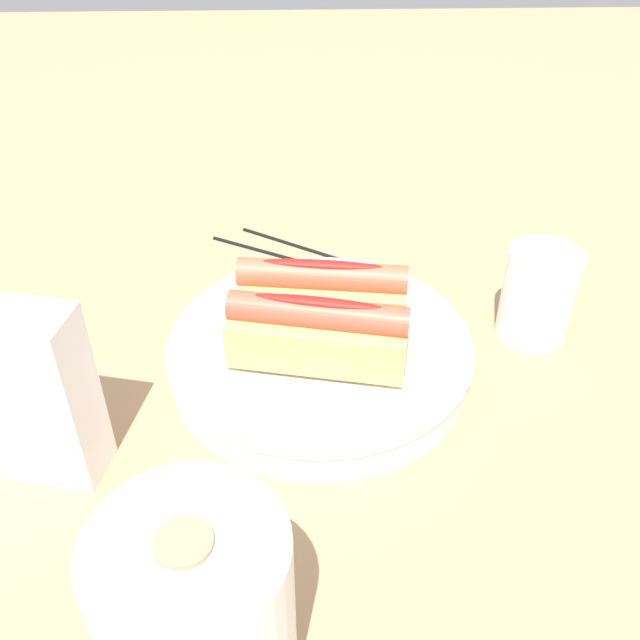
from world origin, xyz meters
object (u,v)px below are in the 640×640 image
(water_glass, at_px, (537,299))
(hotdog_front, at_px, (322,294))
(hotdog_back, at_px, (318,333))
(chopstick_far, at_px, (324,253))
(serving_bowl, at_px, (320,352))
(chopstick_near, at_px, (297,259))
(paper_towel_roll, at_px, (197,615))
(napkin_box, at_px, (18,392))

(water_glass, bearing_deg, hotdog_front, 5.63)
(hotdog_back, xyz_separation_m, chopstick_far, (-0.01, -0.22, -0.06))
(serving_bowl, xyz_separation_m, hotdog_back, (0.00, 0.03, 0.04))
(water_glass, xyz_separation_m, chopstick_near, (0.23, -0.13, -0.04))
(serving_bowl, distance_m, chopstick_near, 0.18)
(hotdog_back, xyz_separation_m, chopstick_near, (0.02, -0.21, -0.06))
(hotdog_back, distance_m, paper_towel_roll, 0.26)
(water_glass, height_order, chopstick_near, water_glass)
(paper_towel_roll, height_order, napkin_box, napkin_box)
(serving_bowl, xyz_separation_m, chopstick_far, (-0.01, -0.19, -0.02))
(water_glass, distance_m, chopstick_near, 0.27)
(hotdog_front, xyz_separation_m, hotdog_back, (0.01, 0.05, 0.00))
(hotdog_front, height_order, napkin_box, napkin_box)
(napkin_box, relative_size, chopstick_far, 0.68)
(hotdog_front, relative_size, napkin_box, 1.03)
(serving_bowl, relative_size, chopstick_far, 1.25)
(hotdog_front, height_order, water_glass, hotdog_front)
(water_glass, relative_size, napkin_box, 0.60)
(serving_bowl, relative_size, paper_towel_roll, 2.04)
(hotdog_back, height_order, napkin_box, napkin_box)
(chopstick_far, bearing_deg, serving_bowl, 119.11)
(paper_towel_roll, height_order, chopstick_far, paper_towel_roll)
(water_glass, bearing_deg, chopstick_far, -36.18)
(hotdog_front, height_order, paper_towel_roll, paper_towel_roll)
(paper_towel_roll, bearing_deg, serving_bowl, -105.46)
(serving_bowl, relative_size, chopstick_near, 1.25)
(water_glass, xyz_separation_m, chopstick_far, (0.20, -0.14, -0.04))
(serving_bowl, relative_size, water_glass, 3.04)
(water_glass, xyz_separation_m, napkin_box, (0.43, 0.15, 0.04))
(serving_bowl, xyz_separation_m, water_glass, (-0.21, -0.05, 0.02))
(hotdog_back, height_order, chopstick_far, hotdog_back)
(serving_bowl, height_order, water_glass, water_glass)
(napkin_box, bearing_deg, chopstick_near, -113.30)
(serving_bowl, height_order, paper_towel_roll, paper_towel_roll)
(serving_bowl, xyz_separation_m, napkin_box, (0.23, 0.11, 0.06))
(serving_bowl, height_order, chopstick_near, serving_bowl)
(hotdog_back, relative_size, napkin_box, 1.05)
(paper_towel_roll, bearing_deg, chopstick_far, -100.49)
(hotdog_front, bearing_deg, chopstick_near, -81.50)
(hotdog_front, bearing_deg, chopstick_far, -92.53)
(hotdog_back, height_order, paper_towel_roll, paper_towel_roll)
(hotdog_front, distance_m, water_glass, 0.21)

